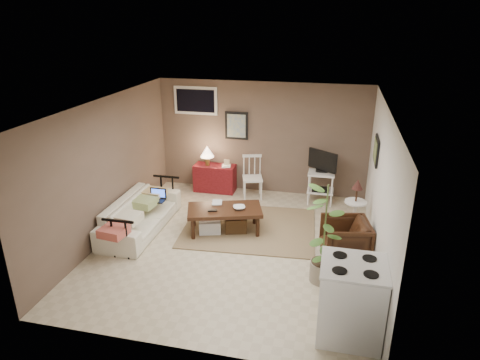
% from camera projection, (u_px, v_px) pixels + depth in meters
% --- Properties ---
extents(floor, '(5.00, 5.00, 0.00)m').
position_uv_depth(floor, '(235.00, 245.00, 7.30)').
color(floor, '#C1B293').
rests_on(floor, ground).
extents(art_back, '(0.50, 0.03, 0.60)m').
position_uv_depth(art_back, '(237.00, 126.00, 9.14)').
color(art_back, black).
extents(art_right, '(0.03, 0.60, 0.45)m').
position_uv_depth(art_right, '(376.00, 151.00, 7.24)').
color(art_right, black).
extents(window, '(0.96, 0.03, 0.60)m').
position_uv_depth(window, '(196.00, 101.00, 9.14)').
color(window, white).
extents(rug, '(2.50, 2.06, 0.02)m').
position_uv_depth(rug, '(249.00, 227.00, 7.87)').
color(rug, olive).
rests_on(rug, floor).
extents(coffee_table, '(1.44, 1.03, 0.49)m').
position_uv_depth(coffee_table, '(224.00, 218.00, 7.64)').
color(coffee_table, '#34160E').
rests_on(coffee_table, floor).
extents(sofa, '(0.60, 2.04, 0.80)m').
position_uv_depth(sofa, '(140.00, 209.00, 7.69)').
color(sofa, white).
rests_on(sofa, floor).
extents(sofa_pillows, '(0.39, 1.94, 0.14)m').
position_uv_depth(sofa_pillows, '(136.00, 210.00, 7.44)').
color(sofa_pillows, beige).
rests_on(sofa_pillows, sofa).
extents(sofa_end_rails, '(0.55, 2.04, 0.69)m').
position_uv_depth(sofa_end_rails, '(146.00, 213.00, 7.69)').
color(sofa_end_rails, black).
rests_on(sofa_end_rails, floor).
extents(laptop, '(0.31, 0.23, 0.21)m').
position_uv_depth(laptop, '(157.00, 197.00, 7.93)').
color(laptop, black).
rests_on(laptop, sofa).
extents(red_console, '(0.90, 0.40, 1.03)m').
position_uv_depth(red_console, '(214.00, 176.00, 9.41)').
color(red_console, maroon).
rests_on(red_console, floor).
extents(spindle_chair, '(0.50, 0.50, 0.90)m').
position_uv_depth(spindle_chair, '(252.00, 178.00, 9.07)').
color(spindle_chair, white).
rests_on(spindle_chair, floor).
extents(tv_stand, '(0.58, 0.43, 1.13)m').
position_uv_depth(tv_stand, '(321.00, 176.00, 8.72)').
color(tv_stand, white).
rests_on(tv_stand, floor).
extents(side_table, '(0.38, 0.38, 1.02)m').
position_uv_depth(side_table, '(356.00, 200.00, 7.48)').
color(side_table, white).
rests_on(side_table, floor).
extents(armchair, '(0.79, 0.83, 0.73)m').
position_uv_depth(armchair, '(345.00, 238.00, 6.78)').
color(armchair, '#321B0E').
rests_on(armchair, floor).
extents(potted_plant, '(0.39, 0.39, 1.55)m').
position_uv_depth(potted_plant, '(325.00, 231.00, 6.02)').
color(potted_plant, gray).
rests_on(potted_plant, floor).
extents(stove, '(0.77, 0.71, 1.00)m').
position_uv_depth(stove, '(351.00, 300.00, 5.08)').
color(stove, white).
rests_on(stove, floor).
extents(bowl, '(0.22, 0.12, 0.21)m').
position_uv_depth(bowl, '(239.00, 203.00, 7.51)').
color(bowl, '#34160E').
rests_on(bowl, coffee_table).
extents(book_table, '(0.18, 0.06, 0.25)m').
position_uv_depth(book_table, '(212.00, 197.00, 7.74)').
color(book_table, '#34160E').
rests_on(book_table, coffee_table).
extents(book_console, '(0.19, 0.06, 0.25)m').
position_uv_depth(book_console, '(222.00, 161.00, 9.21)').
color(book_console, '#34160E').
rests_on(book_console, red_console).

